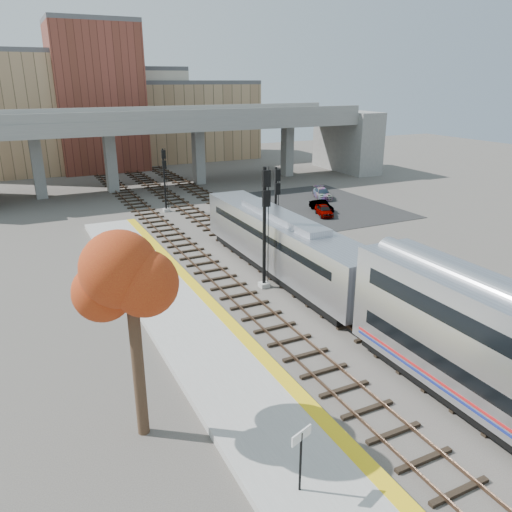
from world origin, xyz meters
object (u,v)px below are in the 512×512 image
signal_mast_near (265,228)px  car_c (322,193)px  car_a (324,210)px  locomotive (282,243)px  signal_mast_mid (276,212)px  tree (130,279)px  car_b (321,206)px  signal_mast_far (165,182)px

signal_mast_near → car_c: 26.63m
car_a → car_c: size_ratio=0.82×
car_a → car_c: bearing=76.1°
locomotive → signal_mast_mid: size_ratio=2.90×
tree → car_a: 34.28m
signal_mast_near → car_a: signal_mast_near is taller
locomotive → car_b: (12.10, 13.43, -1.71)m
tree → car_a: bearing=44.8°
signal_mast_near → car_b: size_ratio=2.43×
signal_mast_far → tree: tree is taller
tree → car_c: size_ratio=2.17×
tree → car_b: (24.76, 25.49, -5.73)m
locomotive → car_b: bearing=48.0°
signal_mast_near → signal_mast_mid: bearing=56.1°
tree → car_c: bearing=47.2°
signal_mast_far → tree: size_ratio=0.75×
locomotive → signal_mast_far: signal_mast_far is taller
locomotive → signal_mast_near: signal_mast_near is taller
tree → car_b: bearing=45.8°
locomotive → tree: bearing=-136.4°
locomotive → signal_mast_mid: signal_mast_mid is taller
signal_mast_mid → car_a: 12.08m
locomotive → signal_mast_near: 3.14m
signal_mast_mid → car_c: signal_mast_mid is taller
locomotive → signal_mast_far: (-2.10, 20.35, 0.73)m
signal_mast_near → signal_mast_mid: 7.40m
tree → car_a: (23.98, 23.83, -5.71)m
signal_mast_far → car_b: bearing=-26.0°
locomotive → car_a: 16.41m
signal_mast_far → car_a: 16.11m
locomotive → car_c: 23.91m
signal_mast_near → tree: bearing=-135.2°
locomotive → signal_mast_far: size_ratio=3.00×
car_b → car_c: size_ratio=0.82×
locomotive → signal_mast_far: 20.47m
signal_mast_near → signal_mast_far: signal_mast_near is taller
signal_mast_mid → car_b: bearing=41.4°
signal_mast_near → tree: 15.06m
car_c → car_a: bearing=-103.1°
locomotive → car_b: locomotive is taller
signal_mast_near → car_a: size_ratio=2.44×
signal_mast_mid → tree: 22.36m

